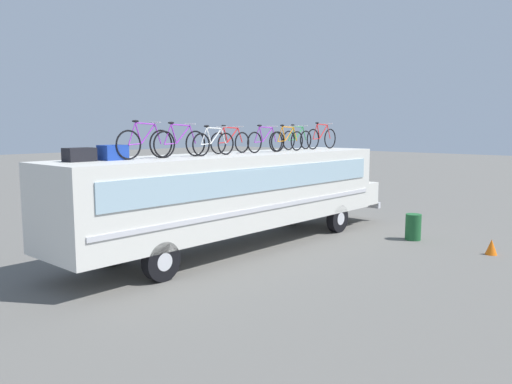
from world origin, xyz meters
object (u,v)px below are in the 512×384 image
object	(u,v)px
luggage_bag_1	(79,155)
rooftop_bicycle_1	(145,143)
bus	(240,190)
rooftop_bicycle_3	(214,143)
luggage_bag_2	(113,153)
rooftop_bicycle_6	(287,140)
rooftop_bicycle_7	(297,139)
traffic_cone	(491,247)
rooftop_bicycle_2	(180,143)
trash_bin	(413,227)
rooftop_bicycle_8	(322,138)
rooftop_bicycle_4	(230,142)
rooftop_bicycle_5	(265,141)

from	to	relation	value
luggage_bag_1	rooftop_bicycle_1	xyz separation A→B (m)	(1.61, -0.35, 0.24)
bus	rooftop_bicycle_3	xyz separation A→B (m)	(-1.26, -0.19, 1.49)
luggage_bag_2	rooftop_bicycle_6	size ratio (longest dim) A/B	0.36
rooftop_bicycle_7	rooftop_bicycle_1	bearing A→B (deg)	-177.07
bus	rooftop_bicycle_6	size ratio (longest dim) A/B	7.66
rooftop_bicycle_6	traffic_cone	bearing A→B (deg)	-72.17
rooftop_bicycle_2	traffic_cone	distance (m)	9.39
luggage_bag_1	trash_bin	xyz separation A→B (m)	(9.52, -3.96, -2.61)
luggage_bag_2	rooftop_bicycle_6	bearing A→B (deg)	-3.53
rooftop_bicycle_2	traffic_cone	bearing A→B (deg)	-43.32
bus	rooftop_bicycle_2	bearing A→B (deg)	-178.44
rooftop_bicycle_2	trash_bin	bearing A→B (deg)	-27.42
luggage_bag_1	rooftop_bicycle_3	size ratio (longest dim) A/B	0.43
rooftop_bicycle_8	traffic_cone	bearing A→B (deg)	-93.05
rooftop_bicycle_4	luggage_bag_1	bearing A→B (deg)	179.45
rooftop_bicycle_1	rooftop_bicycle_8	distance (m)	7.88
trash_bin	rooftop_bicycle_7	bearing A→B (deg)	105.48
rooftop_bicycle_7	trash_bin	world-z (taller)	rooftop_bicycle_7
trash_bin	rooftop_bicycle_6	bearing A→B (deg)	123.51
rooftop_bicycle_4	rooftop_bicycle_5	world-z (taller)	rooftop_bicycle_5
rooftop_bicycle_1	trash_bin	size ratio (longest dim) A/B	2.03
rooftop_bicycle_5	rooftop_bicycle_6	xyz separation A→B (m)	(1.11, -0.01, 0.00)
traffic_cone	rooftop_bicycle_3	bearing A→B (deg)	131.88
luggage_bag_1	rooftop_bicycle_7	size ratio (longest dim) A/B	0.41
luggage_bag_1	trash_bin	size ratio (longest dim) A/B	0.80
rooftop_bicycle_2	traffic_cone	size ratio (longest dim) A/B	3.95
rooftop_bicycle_2	rooftop_bicycle_5	size ratio (longest dim) A/B	1.05
rooftop_bicycle_4	trash_bin	xyz separation A→B (m)	(4.53, -3.91, -2.81)
rooftop_bicycle_6	trash_bin	xyz separation A→B (m)	(2.29, -3.46, -2.82)
luggage_bag_2	rooftop_bicycle_4	distance (m)	4.16
luggage_bag_1	rooftop_bicycle_8	distance (m)	9.50
rooftop_bicycle_5	rooftop_bicycle_8	distance (m)	3.39
rooftop_bicycle_8	rooftop_bicycle_6	bearing A→B (deg)	-175.26
luggage_bag_2	rooftop_bicycle_7	world-z (taller)	rooftop_bicycle_7
rooftop_bicycle_4	rooftop_bicycle_7	xyz separation A→B (m)	(3.44, 0.04, 0.01)
rooftop_bicycle_7	rooftop_bicycle_2	bearing A→B (deg)	-175.82
rooftop_bicycle_3	rooftop_bicycle_6	bearing A→B (deg)	0.81
rooftop_bicycle_5	rooftop_bicycle_3	bearing A→B (deg)	-178.59
rooftop_bicycle_5	rooftop_bicycle_7	world-z (taller)	rooftop_bicycle_7
luggage_bag_2	rooftop_bicycle_3	size ratio (longest dim) A/B	0.38
rooftop_bicycle_2	rooftop_bicycle_7	distance (m)	5.74
rooftop_bicycle_8	rooftop_bicycle_3	bearing A→B (deg)	-177.62
luggage_bag_2	traffic_cone	xyz separation A→B (m)	(8.33, -6.41, -2.83)
luggage_bag_1	traffic_cone	distance (m)	11.59
luggage_bag_2	trash_bin	bearing A→B (deg)	-23.94
rooftop_bicycle_2	rooftop_bicycle_3	world-z (taller)	rooftop_bicycle_2
rooftop_bicycle_3	rooftop_bicycle_6	world-z (taller)	rooftop_bicycle_6
trash_bin	rooftop_bicycle_2	bearing A→B (deg)	152.58
rooftop_bicycle_1	trash_bin	bearing A→B (deg)	-24.54
luggage_bag_2	rooftop_bicycle_8	bearing A→B (deg)	-1.37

